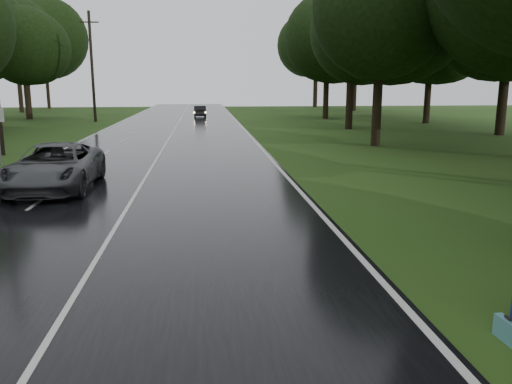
% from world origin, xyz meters
% --- Properties ---
extents(ground, '(160.00, 160.00, 0.00)m').
position_xyz_m(ground, '(0.00, 0.00, 0.00)').
color(ground, '#284815').
rests_on(ground, ground).
extents(road, '(12.00, 140.00, 0.04)m').
position_xyz_m(road, '(0.00, 20.00, 0.02)').
color(road, black).
rests_on(road, ground).
extents(lane_center, '(0.12, 140.00, 0.01)m').
position_xyz_m(lane_center, '(0.00, 20.00, 0.04)').
color(lane_center, silver).
rests_on(lane_center, road).
extents(grey_car, '(2.79, 5.96, 1.65)m').
position_xyz_m(grey_car, '(-3.01, 10.09, 0.86)').
color(grey_car, '#46494A').
rests_on(grey_car, road).
extents(far_car, '(1.45, 3.93, 1.29)m').
position_xyz_m(far_car, '(2.08, 51.53, 0.68)').
color(far_car, black).
rests_on(far_car, road).
extents(suitcase, '(0.17, 0.49, 0.35)m').
position_xyz_m(suitcase, '(6.89, -2.34, 0.17)').
color(suitcase, teal).
rests_on(suitcase, ground).
extents(utility_pole_mid, '(1.80, 0.28, 9.90)m').
position_xyz_m(utility_pole_mid, '(-8.50, 20.04, 0.00)').
color(utility_pole_mid, black).
rests_on(utility_pole_mid, ground).
extents(utility_pole_far, '(1.80, 0.28, 10.81)m').
position_xyz_m(utility_pole_far, '(-8.50, 45.17, 0.00)').
color(utility_pole_far, black).
rests_on(utility_pole_far, ground).
extents(road_sign_b, '(0.65, 0.10, 2.71)m').
position_xyz_m(road_sign_b, '(-7.20, 16.29, 0.00)').
color(road_sign_b, white).
rests_on(road_sign_b, ground).
extents(tree_left_f, '(8.86, 8.86, 13.85)m').
position_xyz_m(tree_left_f, '(-16.48, 50.00, 0.00)').
color(tree_left_f, black).
rests_on(tree_left_f, ground).
extents(tree_right_d, '(9.55, 9.55, 14.93)m').
position_xyz_m(tree_right_d, '(13.17, 22.34, 0.00)').
color(tree_right_d, black).
rests_on(tree_right_d, ground).
extents(tree_right_e, '(9.13, 9.13, 14.27)m').
position_xyz_m(tree_right_e, '(14.78, 34.10, 0.00)').
color(tree_right_e, black).
rests_on(tree_right_e, ground).
extents(tree_right_f, '(9.72, 9.72, 15.18)m').
position_xyz_m(tree_right_f, '(15.95, 47.53, 0.00)').
color(tree_right_f, black).
rests_on(tree_right_f, ground).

